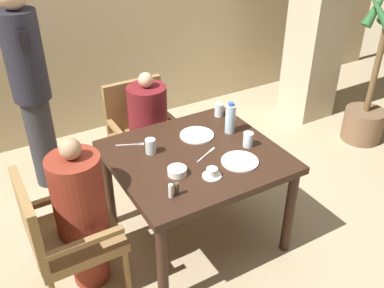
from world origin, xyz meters
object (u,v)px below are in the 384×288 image
object	(u,v)px
diner_in_far_chair	(149,130)
glass_tall_far	(248,140)
diner_in_left_chair	(82,213)
teacup_with_saucer	(212,173)
bowl_small	(177,171)
chair_left_side	(61,232)
plate_main_right	(197,135)
chair_far_side	(142,129)
glass_tall_near	(219,110)
potted_palm	(370,96)
plate_main_left	(240,161)
standing_host	(30,85)
glass_tall_mid	(151,146)
water_bottle	(230,119)

from	to	relation	value
diner_in_far_chair	glass_tall_far	xyz separation A→B (m)	(0.36, -0.87, 0.25)
diner_in_left_chair	teacup_with_saucer	size ratio (longest dim) A/B	8.92
bowl_small	chair_left_side	bearing A→B (deg)	168.87
diner_in_left_chair	plate_main_right	size ratio (longest dim) A/B	4.46
diner_in_left_chair	glass_tall_far	bearing A→B (deg)	-4.64
chair_left_side	chair_far_side	size ratio (longest dim) A/B	1.00
teacup_with_saucer	glass_tall_near	xyz separation A→B (m)	(0.48, 0.65, 0.03)
potted_palm	glass_tall_near	bearing A→B (deg)	179.34
plate_main_left	plate_main_right	distance (m)	0.44
standing_host	plate_main_left	xyz separation A→B (m)	(0.98, -1.48, -0.20)
glass_tall_mid	glass_tall_far	size ratio (longest dim) A/B	1.00
diner_in_left_chair	plate_main_right	bearing A→B (deg)	11.98
glass_tall_near	glass_tall_far	world-z (taller)	same
diner_in_left_chair	glass_tall_near	size ratio (longest dim) A/B	10.52
plate_main_left	chair_left_side	bearing A→B (deg)	168.70
standing_host	water_bottle	xyz separation A→B (m)	(1.15, -1.12, -0.09)
glass_tall_mid	potted_palm	bearing A→B (deg)	4.53
potted_palm	bowl_small	bearing A→B (deg)	-168.29
plate_main_left	bowl_small	distance (m)	0.43
glass_tall_mid	plate_main_left	bearing A→B (deg)	-40.83
plate_main_left	water_bottle	size ratio (longest dim) A/B	1.03
chair_left_side	diner_in_far_chair	size ratio (longest dim) A/B	0.83
chair_left_side	plate_main_right	world-z (taller)	chair_left_side
chair_left_side	potted_palm	world-z (taller)	potted_palm
chair_far_side	teacup_with_saucer	size ratio (longest dim) A/B	7.05
chair_left_side	diner_in_left_chair	xyz separation A→B (m)	(0.14, 0.00, 0.09)
teacup_with_saucer	glass_tall_far	size ratio (longest dim) A/B	1.18
diner_in_far_chair	diner_in_left_chair	bearing A→B (deg)	-136.65
standing_host	potted_palm	world-z (taller)	standing_host
bowl_small	diner_in_left_chair	bearing A→B (deg)	166.34
chair_left_side	teacup_with_saucer	bearing A→B (deg)	-16.72
potted_palm	standing_host	bearing A→B (deg)	163.48
standing_host	plate_main_left	bearing A→B (deg)	-56.40
glass_tall_mid	glass_tall_far	world-z (taller)	same
chair_left_side	plate_main_left	xyz separation A→B (m)	(1.16, -0.23, 0.27)
standing_host	teacup_with_saucer	distance (m)	1.70
chair_far_side	bowl_small	world-z (taller)	chair_far_side
plate_main_right	standing_host	bearing A→B (deg)	130.97
plate_main_right	water_bottle	size ratio (longest dim) A/B	1.03
glass_tall_near	glass_tall_far	xyz separation A→B (m)	(-0.07, -0.48, 0.00)
diner_in_far_chair	teacup_with_saucer	world-z (taller)	diner_in_far_chair
diner_in_far_chair	potted_palm	world-z (taller)	potted_palm
chair_left_side	chair_far_side	bearing A→B (deg)	43.60
diner_in_left_chair	standing_host	size ratio (longest dim) A/B	0.63
diner_in_left_chair	bowl_small	bearing A→B (deg)	-13.66
diner_in_far_chair	standing_host	bearing A→B (deg)	148.66
standing_host	potted_palm	distance (m)	3.16
chair_left_side	plate_main_left	size ratio (longest dim) A/B	3.52
potted_palm	glass_tall_mid	world-z (taller)	potted_palm
plate_main_left	glass_tall_mid	world-z (taller)	glass_tall_mid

